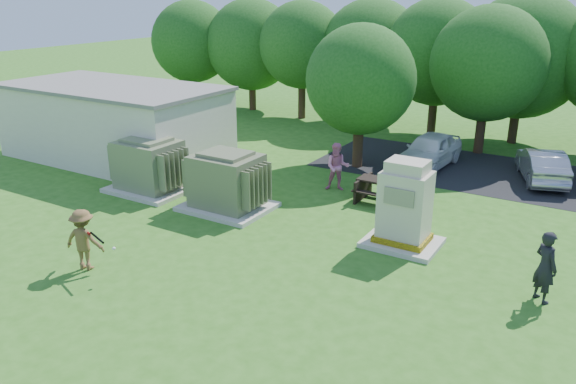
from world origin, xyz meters
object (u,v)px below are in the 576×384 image
Objects in this scene: picnic_table at (385,189)px; person_by_generator at (545,267)px; transformer_right at (227,183)px; car_white at (430,150)px; car_silver_a at (542,165)px; person_at_picnic at (337,167)px; batter at (84,240)px; transformer_left at (149,166)px; generator_cabinet at (404,209)px.

picnic_table is 7.36m from person_by_generator.
car_white is (4.48, 8.63, -0.24)m from transformer_right.
car_silver_a is at bearing 45.34° from transformer_right.
transformer_right is at bearing -146.34° from person_at_picnic.
batter is at bearing -96.01° from transformer_right.
batter is 15.17m from car_white.
transformer_right is 9.72m from car_white.
generator_cabinet reaches higher than transformer_left.
picnic_table is (8.24, 3.41, -0.43)m from transformer_left.
batter is (-5.14, -9.08, 0.34)m from picnic_table.
transformer_left is at bearing -157.51° from picnic_table.
transformer_right is at bearing 26.56° from car_silver_a.
picnic_table is at bearing 4.81° from person_by_generator.
transformer_left reaches higher than picnic_table.
transformer_right is at bearing -143.08° from picnic_table.
person_by_generator is at bearing -5.33° from transformer_right.
person_by_generator is (11.04, 4.69, 0.06)m from batter.
picnic_table is (4.54, 3.41, -0.43)m from transformer_right.
transformer_left reaches higher than person_at_picnic.
person_by_generator is at bearing -3.94° from transformer_left.
batter reaches higher than picnic_table.
generator_cabinet is 3.62m from picnic_table.
person_by_generator is 0.46× the size of car_silver_a.
person_by_generator is at bearing -53.46° from car_white.
person_at_picnic is at bearing -108.31° from car_white.
transformer_right is 1.61× the size of person_at_picnic.
batter is 0.43× the size of car_silver_a.
car_silver_a is at bearing 10.42° from car_white.
person_by_generator is 11.31m from car_white.
generator_cabinet is at bearing -59.60° from picnic_table.
car_silver_a reaches higher than picnic_table.
batter is (3.10, -5.67, -0.10)m from transformer_left.
person_at_picnic is (2.42, 3.78, -0.04)m from transformer_right.
generator_cabinet is at bearing -64.97° from person_at_picnic.
person_at_picnic is at bearing 31.70° from transformer_left.
batter reaches higher than car_white.
transformer_right reaches higher than car_white.
car_white is 1.06× the size of car_silver_a.
person_at_picnic is (-3.93, 3.44, -0.24)m from generator_cabinet.
car_silver_a is (4.43, 5.67, 0.13)m from picnic_table.
transformer_left and transformer_right have the same top height.
transformer_left is 10.05m from generator_cabinet.
generator_cabinet reaches higher than picnic_table.
transformer_right reaches higher than picnic_table.
transformer_left is 8.93m from picnic_table.
generator_cabinet is at bearing 1.90° from transformer_left.
car_silver_a is (8.97, 9.08, -0.31)m from transformer_right.
person_by_generator reaches higher than picnic_table.
person_at_picnic is at bearing 57.38° from transformer_right.
person_at_picnic reaches higher than car_white.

